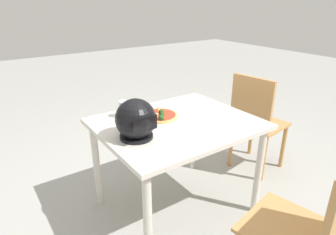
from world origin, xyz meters
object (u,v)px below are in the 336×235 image
object	(u,v)px
chair_far	(310,228)
motorcycle_helmet	(136,120)
pizza	(160,116)
drinking_glass	(124,109)
chair_side	(255,119)
dining_table	(177,133)

from	to	relation	value
chair_far	motorcycle_helmet	bearing A→B (deg)	-66.17
pizza	drinking_glass	distance (m)	0.25
motorcycle_helmet	chair_side	xyz separation A→B (m)	(-1.22, -0.10, -0.32)
dining_table	chair_far	bearing A→B (deg)	93.44
drinking_glass	chair_far	world-z (taller)	chair_far
dining_table	pizza	size ratio (longest dim) A/B	4.07
chair_side	motorcycle_helmet	bearing A→B (deg)	4.55
dining_table	chair_far	distance (m)	0.97
pizza	drinking_glass	size ratio (longest dim) A/B	2.13
drinking_glass	chair_side	size ratio (longest dim) A/B	0.13
dining_table	drinking_glass	distance (m)	0.40
motorcycle_helmet	drinking_glass	world-z (taller)	motorcycle_helmet
dining_table	pizza	distance (m)	0.17
chair_far	chair_side	world-z (taller)	same
chair_far	chair_side	distance (m)	1.30
pizza	chair_side	bearing A→B (deg)	175.92
chair_far	drinking_glass	bearing A→B (deg)	-75.79
chair_far	chair_side	xyz separation A→B (m)	(-0.82, -1.00, 0.00)
motorcycle_helmet	chair_far	bearing A→B (deg)	113.83
pizza	drinking_glass	xyz separation A→B (m)	(0.19, -0.16, 0.04)
pizza	drinking_glass	bearing A→B (deg)	-41.62
chair_side	dining_table	bearing A→B (deg)	2.48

